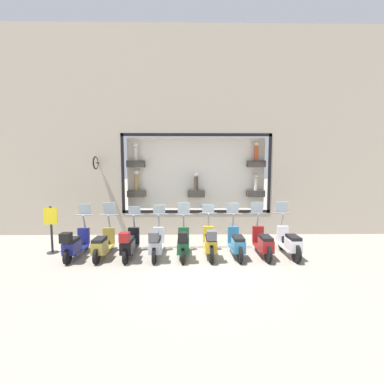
{
  "coord_description": "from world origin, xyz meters",
  "views": [
    {
      "loc": [
        -7.35,
        0.33,
        2.84
      ],
      "look_at": [
        2.09,
        0.2,
        1.96
      ],
      "focal_mm": 24.0,
      "sensor_mm": 36.0,
      "label": 1
    }
  ],
  "objects_px": {
    "scooter_red_1": "(263,243)",
    "shop_sign_post": "(51,228)",
    "scooter_silver_5": "(156,243)",
    "scooter_olive_7": "(103,244)",
    "scooter_green_4": "(183,243)",
    "scooter_yellow_3": "(210,242)",
    "scooter_black_6": "(129,244)",
    "scooter_teal_2": "(237,243)",
    "scooter_navy_8": "(75,244)",
    "scooter_white_0": "(290,243)"
  },
  "relations": [
    {
      "from": "scooter_teal_2",
      "to": "scooter_silver_5",
      "type": "xyz_separation_m",
      "value": [
        -0.07,
        2.56,
        0.03
      ]
    },
    {
      "from": "scooter_black_6",
      "to": "shop_sign_post",
      "type": "height_order",
      "value": "shop_sign_post"
    },
    {
      "from": "scooter_white_0",
      "to": "scooter_yellow_3",
      "type": "bearing_deg",
      "value": 91.33
    },
    {
      "from": "scooter_red_1",
      "to": "scooter_green_4",
      "type": "height_order",
      "value": "scooter_red_1"
    },
    {
      "from": "scooter_red_1",
      "to": "scooter_teal_2",
      "type": "bearing_deg",
      "value": 90.17
    },
    {
      "from": "shop_sign_post",
      "to": "scooter_olive_7",
      "type": "bearing_deg",
      "value": -103.64
    },
    {
      "from": "scooter_red_1",
      "to": "scooter_green_4",
      "type": "bearing_deg",
      "value": 91.55
    },
    {
      "from": "scooter_green_4",
      "to": "scooter_black_6",
      "type": "relative_size",
      "value": 1.0
    },
    {
      "from": "scooter_red_1",
      "to": "scooter_yellow_3",
      "type": "relative_size",
      "value": 1.0
    },
    {
      "from": "scooter_red_1",
      "to": "shop_sign_post",
      "type": "xyz_separation_m",
      "value": [
        0.44,
        6.97,
        0.4
      ]
    },
    {
      "from": "scooter_silver_5",
      "to": "scooter_olive_7",
      "type": "distance_m",
      "value": 1.71
    },
    {
      "from": "scooter_yellow_3",
      "to": "scooter_green_4",
      "type": "bearing_deg",
      "value": 90.79
    },
    {
      "from": "scooter_olive_7",
      "to": "scooter_navy_8",
      "type": "xyz_separation_m",
      "value": [
        -0.07,
        0.85,
        0.04
      ]
    },
    {
      "from": "scooter_red_1",
      "to": "scooter_teal_2",
      "type": "relative_size",
      "value": 1.0
    },
    {
      "from": "scooter_yellow_3",
      "to": "scooter_navy_8",
      "type": "relative_size",
      "value": 1.01
    },
    {
      "from": "scooter_black_6",
      "to": "scooter_navy_8",
      "type": "xyz_separation_m",
      "value": [
        0.0,
        1.71,
        0.0
      ]
    },
    {
      "from": "scooter_white_0",
      "to": "scooter_red_1",
      "type": "height_order",
      "value": "scooter_white_0"
    },
    {
      "from": "scooter_green_4",
      "to": "scooter_olive_7",
      "type": "xyz_separation_m",
      "value": [
        0.06,
        2.56,
        -0.04
      ]
    },
    {
      "from": "scooter_green_4",
      "to": "scooter_teal_2",
      "type": "bearing_deg",
      "value": -87.75
    },
    {
      "from": "scooter_silver_5",
      "to": "shop_sign_post",
      "type": "height_order",
      "value": "shop_sign_post"
    },
    {
      "from": "scooter_teal_2",
      "to": "scooter_yellow_3",
      "type": "distance_m",
      "value": 0.86
    },
    {
      "from": "scooter_olive_7",
      "to": "scooter_teal_2",
      "type": "bearing_deg",
      "value": -89.96
    },
    {
      "from": "scooter_teal_2",
      "to": "scooter_red_1",
      "type": "bearing_deg",
      "value": -89.83
    },
    {
      "from": "scooter_red_1",
      "to": "scooter_black_6",
      "type": "relative_size",
      "value": 1.01
    },
    {
      "from": "scooter_white_0",
      "to": "scooter_teal_2",
      "type": "height_order",
      "value": "scooter_white_0"
    },
    {
      "from": "scooter_black_6",
      "to": "scooter_red_1",
      "type": "bearing_deg",
      "value": -89.0
    },
    {
      "from": "scooter_teal_2",
      "to": "scooter_silver_5",
      "type": "relative_size",
      "value": 1.0
    },
    {
      "from": "scooter_silver_5",
      "to": "scooter_yellow_3",
      "type": "bearing_deg",
      "value": -89.64
    },
    {
      "from": "scooter_red_1",
      "to": "scooter_olive_7",
      "type": "height_order",
      "value": "scooter_red_1"
    },
    {
      "from": "scooter_black_6",
      "to": "shop_sign_post",
      "type": "xyz_separation_m",
      "value": [
        0.52,
        2.69,
        0.39
      ]
    },
    {
      "from": "scooter_white_0",
      "to": "scooter_green_4",
      "type": "relative_size",
      "value": 1.01
    },
    {
      "from": "scooter_silver_5",
      "to": "shop_sign_post",
      "type": "bearing_deg",
      "value": 81.83
    },
    {
      "from": "scooter_white_0",
      "to": "scooter_black_6",
      "type": "xyz_separation_m",
      "value": [
        -0.08,
        5.13,
        0.01
      ]
    },
    {
      "from": "scooter_olive_7",
      "to": "shop_sign_post",
      "type": "bearing_deg",
      "value": 76.36
    },
    {
      "from": "scooter_yellow_3",
      "to": "scooter_green_4",
      "type": "height_order",
      "value": "scooter_green_4"
    },
    {
      "from": "scooter_teal_2",
      "to": "scooter_white_0",
      "type": "bearing_deg",
      "value": -89.87
    },
    {
      "from": "scooter_navy_8",
      "to": "shop_sign_post",
      "type": "bearing_deg",
      "value": 62.47
    },
    {
      "from": "scooter_green_4",
      "to": "scooter_navy_8",
      "type": "height_order",
      "value": "scooter_green_4"
    },
    {
      "from": "scooter_yellow_3",
      "to": "scooter_red_1",
      "type": "bearing_deg",
      "value": -88.06
    },
    {
      "from": "scooter_white_0",
      "to": "scooter_olive_7",
      "type": "relative_size",
      "value": 1.01
    },
    {
      "from": "scooter_navy_8",
      "to": "shop_sign_post",
      "type": "xyz_separation_m",
      "value": [
        0.51,
        0.99,
        0.39
      ]
    },
    {
      "from": "scooter_silver_5",
      "to": "scooter_black_6",
      "type": "distance_m",
      "value": 0.85
    },
    {
      "from": "scooter_black_6",
      "to": "scooter_navy_8",
      "type": "height_order",
      "value": "scooter_navy_8"
    },
    {
      "from": "scooter_white_0",
      "to": "shop_sign_post",
      "type": "bearing_deg",
      "value": 86.78
    },
    {
      "from": "scooter_silver_5",
      "to": "scooter_olive_7",
      "type": "relative_size",
      "value": 1.0
    },
    {
      "from": "scooter_green_4",
      "to": "scooter_silver_5",
      "type": "distance_m",
      "value": 0.85
    },
    {
      "from": "shop_sign_post",
      "to": "scooter_yellow_3",
      "type": "bearing_deg",
      "value": -95.42
    },
    {
      "from": "scooter_red_1",
      "to": "scooter_teal_2",
      "type": "height_order",
      "value": "scooter_red_1"
    },
    {
      "from": "scooter_teal_2",
      "to": "shop_sign_post",
      "type": "xyz_separation_m",
      "value": [
        0.44,
        6.11,
        0.41
      ]
    },
    {
      "from": "scooter_red_1",
      "to": "scooter_yellow_3",
      "type": "height_order",
      "value": "scooter_red_1"
    }
  ]
}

